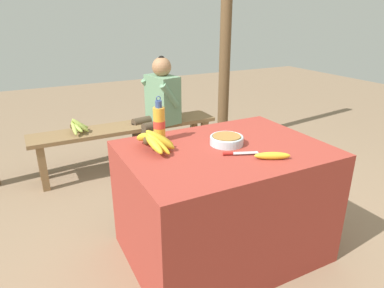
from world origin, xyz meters
TOP-DOWN VIEW (x-y plane):
  - ground_plane at (0.00, 0.00)m, footprint 12.00×12.00m
  - market_counter at (0.00, 0.00)m, footprint 1.16×0.85m
  - banana_bunch_ripe at (-0.38, 0.15)m, footprint 0.19×0.32m
  - serving_bowl at (0.04, 0.04)m, footprint 0.20×0.20m
  - water_bottle at (-0.29, 0.29)m, footprint 0.07×0.07m
  - loose_banana_front at (0.13, -0.25)m, footprint 0.19×0.12m
  - knife at (-0.01, -0.12)m, footprint 0.19×0.10m
  - wooden_bench at (-0.15, 1.50)m, footprint 1.77×0.32m
  - seated_vendor at (0.17, 1.46)m, footprint 0.45×0.42m
  - banana_bunch_green at (-0.60, 1.49)m, footprint 0.17×0.28m
  - support_post_far at (1.06, 1.69)m, footprint 0.12×0.12m

SIDE VIEW (x-z plane):
  - ground_plane at x=0.00m, z-range 0.00..0.00m
  - market_counter at x=0.00m, z-range 0.00..0.72m
  - wooden_bench at x=-0.15m, z-range 0.15..0.59m
  - banana_bunch_green at x=-0.60m, z-range 0.43..0.58m
  - seated_vendor at x=0.17m, z-range 0.09..1.16m
  - knife at x=-0.01m, z-range 0.72..0.74m
  - loose_banana_front at x=0.13m, z-range 0.72..0.76m
  - serving_bowl at x=0.04m, z-range 0.72..0.77m
  - banana_bunch_ripe at x=-0.38m, z-range 0.71..0.85m
  - water_bottle at x=-0.29m, z-range 0.69..0.96m
  - support_post_far at x=1.06m, z-range 0.00..2.68m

